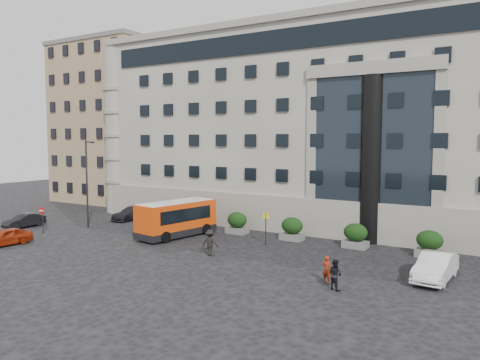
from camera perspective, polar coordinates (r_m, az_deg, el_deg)
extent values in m
plane|color=black|center=(35.12, -8.82, -8.40)|extent=(120.00, 120.00, 0.00)
cube|color=gray|center=(50.71, 12.86, 5.89)|extent=(44.00, 24.00, 18.00)
cylinder|color=black|center=(37.79, 15.80, 2.38)|extent=(1.80, 1.80, 13.00)
cube|color=#927955|center=(65.20, -13.80, 6.52)|extent=(14.00, 14.00, 20.00)
cube|color=#846D4D|center=(80.77, -6.21, 7.03)|extent=(13.00, 13.00, 22.00)
cube|color=#61615E|center=(43.47, -6.23, -5.44)|extent=(1.80, 1.20, 0.50)
ellipsoid|color=black|center=(43.32, -6.24, -4.24)|extent=(1.80, 1.26, 1.34)
cube|color=#61615E|center=(40.57, -0.36, -6.16)|extent=(1.80, 1.20, 0.50)
ellipsoid|color=black|center=(40.40, -0.36, -4.88)|extent=(1.80, 1.26, 1.34)
cube|color=#61615E|center=(38.15, 6.36, -6.91)|extent=(1.80, 1.20, 0.50)
ellipsoid|color=black|center=(37.97, 6.37, -5.55)|extent=(1.80, 1.26, 1.34)
cube|color=#61615E|center=(36.33, 13.88, -7.63)|extent=(1.80, 1.20, 0.50)
ellipsoid|color=black|center=(36.14, 13.91, -6.21)|extent=(1.80, 1.26, 1.34)
cube|color=#61615E|center=(35.18, 22.07, -8.27)|extent=(1.80, 1.20, 0.50)
ellipsoid|color=black|center=(34.99, 22.12, -6.80)|extent=(1.80, 1.26, 1.34)
cylinder|color=#262628|center=(44.99, -18.16, -0.48)|extent=(0.16, 0.16, 8.00)
cylinder|color=#262628|center=(44.46, -17.92, 4.43)|extent=(0.90, 0.12, 0.12)
cube|color=black|center=(44.12, -17.53, 4.37)|extent=(0.35, 0.18, 0.14)
cylinder|color=#262628|center=(35.89, 3.16, -6.02)|extent=(0.08, 0.08, 2.50)
cube|color=yellow|center=(35.70, 3.17, -4.36)|extent=(0.50, 0.06, 0.45)
cylinder|color=#262628|center=(43.69, -22.91, -4.62)|extent=(0.08, 0.08, 2.20)
cylinder|color=red|center=(43.52, -23.02, -3.46)|extent=(0.64, 0.05, 0.64)
cube|color=white|center=(43.50, -23.06, -3.47)|extent=(0.45, 0.04, 0.10)
cube|color=#D63D0A|center=(39.36, -7.73, -4.37)|extent=(3.51, 7.30, 2.35)
cube|color=black|center=(39.59, -7.70, -6.19)|extent=(3.56, 7.35, 0.55)
cube|color=black|center=(39.32, -7.73, -4.05)|extent=(3.32, 5.79, 1.05)
cube|color=silver|center=(39.19, -7.75, -2.75)|extent=(3.34, 6.94, 0.18)
cylinder|color=black|center=(39.09, -11.35, -6.39)|extent=(0.42, 0.93, 0.90)
cylinder|color=black|center=(37.26, -9.06, -6.92)|extent=(0.42, 0.93, 0.90)
cylinder|color=black|center=(41.94, -6.50, -5.55)|extent=(0.42, 0.93, 0.90)
cylinder|color=black|center=(40.24, -4.16, -5.98)|extent=(0.42, 0.93, 0.90)
cube|color=#950A0C|center=(55.55, -6.74, -1.92)|extent=(2.43, 3.53, 2.33)
cube|color=#950A0C|center=(53.86, -8.49, -2.56)|extent=(2.17, 1.66, 1.59)
cube|color=black|center=(53.36, -8.99, -2.28)|extent=(1.78, 0.27, 0.75)
cylinder|color=black|center=(54.74, -9.18, -3.16)|extent=(0.31, 0.80, 0.78)
cylinder|color=black|center=(53.31, -7.63, -3.36)|extent=(0.31, 0.80, 0.78)
cylinder|color=black|center=(56.92, -6.97, -2.82)|extent=(0.31, 0.80, 0.78)
cylinder|color=black|center=(55.54, -5.42, -3.00)|extent=(0.31, 0.80, 0.78)
imported|color=#9B270B|center=(40.17, -26.68, -6.22)|extent=(1.93, 4.00, 1.32)
imported|color=black|center=(47.54, -24.82, -4.52)|extent=(1.34, 3.78, 1.24)
imported|color=black|center=(48.55, -13.01, -3.93)|extent=(2.28, 4.78, 1.34)
imported|color=black|center=(54.56, -7.53, -2.84)|extent=(2.47, 5.10, 1.40)
imported|color=silver|center=(29.56, 22.72, -9.73)|extent=(2.00, 4.86, 1.57)
imported|color=maroon|center=(27.27, 10.53, -10.66)|extent=(0.59, 0.41, 1.56)
imported|color=black|center=(26.17, 11.51, -11.22)|extent=(1.00, 0.90, 1.68)
imported|color=black|center=(32.83, -3.65, -7.64)|extent=(1.29, 0.88, 1.85)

